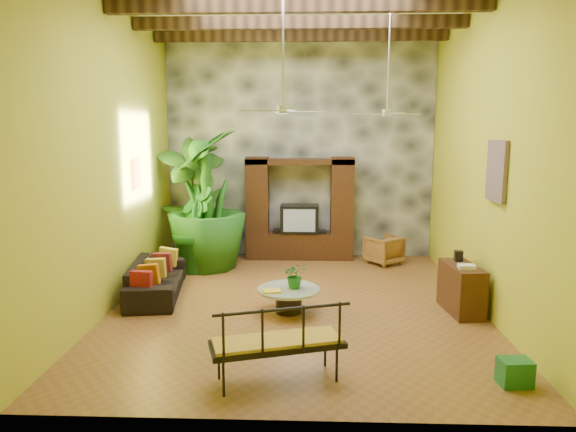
{
  "coord_description": "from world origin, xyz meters",
  "views": [
    {
      "loc": [
        0.17,
        -8.26,
        2.91
      ],
      "look_at": [
        -0.15,
        0.2,
        1.47
      ],
      "focal_mm": 32.0,
      "sensor_mm": 36.0,
      "label": 1
    }
  ],
  "objects_px": {
    "sofa": "(156,279)",
    "ceiling_fan_back": "(387,101)",
    "iron_bench": "(277,340)",
    "ceiling_fan_front": "(283,96)",
    "side_console": "(461,289)",
    "coffee_table": "(289,297)",
    "green_bin": "(515,372)",
    "wicker_armchair": "(384,250)",
    "tall_plant_b": "(193,227)",
    "entertainment_center": "(300,216)",
    "tall_plant_c": "(206,200)",
    "tall_plant_a": "(194,201)"
  },
  "relations": [
    {
      "from": "entertainment_center",
      "to": "tall_plant_c",
      "type": "relative_size",
      "value": 0.82
    },
    {
      "from": "ceiling_fan_back",
      "to": "iron_bench",
      "type": "distance_m",
      "value": 5.18
    },
    {
      "from": "ceiling_fan_back",
      "to": "tall_plant_a",
      "type": "relative_size",
      "value": 0.68
    },
    {
      "from": "sofa",
      "to": "iron_bench",
      "type": "xyz_separation_m",
      "value": [
        2.32,
        -3.12,
        0.23
      ]
    },
    {
      "from": "entertainment_center",
      "to": "wicker_armchair",
      "type": "relative_size",
      "value": 3.51
    },
    {
      "from": "iron_bench",
      "to": "wicker_armchair",
      "type": "bearing_deg",
      "value": 52.87
    },
    {
      "from": "wicker_armchair",
      "to": "iron_bench",
      "type": "distance_m",
      "value": 5.84
    },
    {
      "from": "sofa",
      "to": "wicker_armchair",
      "type": "bearing_deg",
      "value": -69.34
    },
    {
      "from": "coffee_table",
      "to": "green_bin",
      "type": "height_order",
      "value": "coffee_table"
    },
    {
      "from": "entertainment_center",
      "to": "coffee_table",
      "type": "bearing_deg",
      "value": -91.89
    },
    {
      "from": "sofa",
      "to": "tall_plant_a",
      "type": "bearing_deg",
      "value": -13.15
    },
    {
      "from": "ceiling_fan_back",
      "to": "sofa",
      "type": "height_order",
      "value": "ceiling_fan_back"
    },
    {
      "from": "sofa",
      "to": "green_bin",
      "type": "xyz_separation_m",
      "value": [
        5.05,
        -3.04,
        -0.15
      ]
    },
    {
      "from": "tall_plant_b",
      "to": "side_console",
      "type": "distance_m",
      "value": 5.37
    },
    {
      "from": "sofa",
      "to": "ceiling_fan_back",
      "type": "bearing_deg",
      "value": -86.41
    },
    {
      "from": "ceiling_fan_front",
      "to": "tall_plant_b",
      "type": "relative_size",
      "value": 1.01
    },
    {
      "from": "ceiling_fan_back",
      "to": "sofa",
      "type": "relative_size",
      "value": 0.89
    },
    {
      "from": "entertainment_center",
      "to": "green_bin",
      "type": "bearing_deg",
      "value": -66.12
    },
    {
      "from": "wicker_armchair",
      "to": "iron_bench",
      "type": "bearing_deg",
      "value": 33.2
    },
    {
      "from": "tall_plant_b",
      "to": "wicker_armchair",
      "type": "bearing_deg",
      "value": 10.07
    },
    {
      "from": "ceiling_fan_front",
      "to": "side_console",
      "type": "distance_m",
      "value": 4.15
    },
    {
      "from": "entertainment_center",
      "to": "sofa",
      "type": "xyz_separation_m",
      "value": [
        -2.48,
        -2.76,
        -0.66
      ]
    },
    {
      "from": "tall_plant_b",
      "to": "tall_plant_c",
      "type": "distance_m",
      "value": 0.62
    },
    {
      "from": "sofa",
      "to": "tall_plant_a",
      "type": "relative_size",
      "value": 0.76
    },
    {
      "from": "wicker_armchair",
      "to": "green_bin",
      "type": "bearing_deg",
      "value": 60.99
    },
    {
      "from": "ceiling_fan_front",
      "to": "green_bin",
      "type": "relative_size",
      "value": 5.26
    },
    {
      "from": "ceiling_fan_front",
      "to": "tall_plant_c",
      "type": "height_order",
      "value": "ceiling_fan_front"
    },
    {
      "from": "entertainment_center",
      "to": "side_console",
      "type": "relative_size",
      "value": 2.47
    },
    {
      "from": "entertainment_center",
      "to": "tall_plant_a",
      "type": "xyz_separation_m",
      "value": [
        -2.28,
        -0.54,
        0.41
      ]
    },
    {
      "from": "iron_bench",
      "to": "tall_plant_b",
      "type": "bearing_deg",
      "value": 96.07
    },
    {
      "from": "entertainment_center",
      "to": "green_bin",
      "type": "height_order",
      "value": "entertainment_center"
    },
    {
      "from": "sofa",
      "to": "iron_bench",
      "type": "bearing_deg",
      "value": -151.2
    },
    {
      "from": "ceiling_fan_front",
      "to": "side_console",
      "type": "bearing_deg",
      "value": 2.66
    },
    {
      "from": "ceiling_fan_back",
      "to": "iron_bench",
      "type": "height_order",
      "value": "ceiling_fan_back"
    },
    {
      "from": "green_bin",
      "to": "sofa",
      "type": "bearing_deg",
      "value": 148.96
    },
    {
      "from": "tall_plant_a",
      "to": "side_console",
      "type": "distance_m",
      "value": 5.78
    },
    {
      "from": "coffee_table",
      "to": "tall_plant_b",
      "type": "bearing_deg",
      "value": 130.66
    },
    {
      "from": "tall_plant_c",
      "to": "side_console",
      "type": "distance_m",
      "value": 5.32
    },
    {
      "from": "tall_plant_b",
      "to": "side_console",
      "type": "height_order",
      "value": "tall_plant_b"
    },
    {
      "from": "tall_plant_a",
      "to": "iron_bench",
      "type": "bearing_deg",
      "value": -68.39
    },
    {
      "from": "coffee_table",
      "to": "tall_plant_c",
      "type": "bearing_deg",
      "value": 124.85
    },
    {
      "from": "ceiling_fan_front",
      "to": "coffee_table",
      "type": "xyz_separation_m",
      "value": [
        0.08,
        0.01,
        -3.15
      ]
    },
    {
      "from": "tall_plant_b",
      "to": "side_console",
      "type": "bearing_deg",
      "value": -25.29
    },
    {
      "from": "ceiling_fan_back",
      "to": "green_bin",
      "type": "bearing_deg",
      "value": -75.92
    },
    {
      "from": "tall_plant_a",
      "to": "tall_plant_c",
      "type": "height_order",
      "value": "tall_plant_c"
    },
    {
      "from": "ceiling_fan_back",
      "to": "tall_plant_a",
      "type": "bearing_deg",
      "value": 160.22
    },
    {
      "from": "ceiling_fan_back",
      "to": "tall_plant_c",
      "type": "distance_m",
      "value": 4.15
    },
    {
      "from": "side_console",
      "to": "green_bin",
      "type": "distance_m",
      "value": 2.41
    },
    {
      "from": "side_console",
      "to": "ceiling_fan_back",
      "type": "bearing_deg",
      "value": 119.31
    },
    {
      "from": "ceiling_fan_front",
      "to": "tall_plant_c",
      "type": "xyz_separation_m",
      "value": [
        -1.73,
        2.61,
        -1.94
      ]
    }
  ]
}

